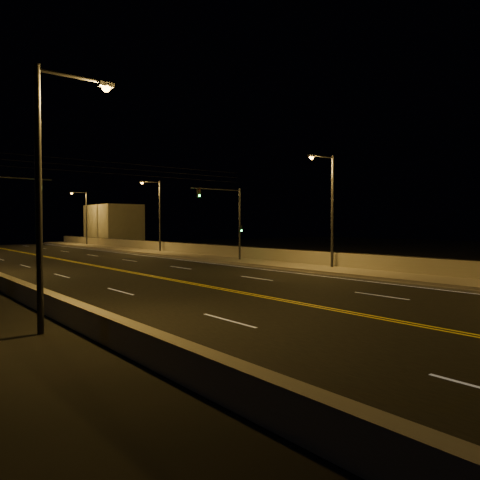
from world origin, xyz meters
TOP-DOWN VIEW (x-y plane):
  - road at (0.00, 20.00)m, footprint 18.00×120.00m
  - sidewalk at (10.80, 20.00)m, footprint 3.60×120.00m
  - curb at (8.93, 20.00)m, footprint 0.14×120.00m
  - parapet_wall at (12.45, 20.00)m, footprint 0.30×120.00m
  - jersey_barrier at (-9.01, 20.00)m, footprint 0.45×120.00m
  - distant_building_right at (16.50, 68.66)m, footprint 6.00×10.00m
  - parapet_rail at (12.45, 20.00)m, footprint 0.06×120.00m
  - lane_markings at (0.00, 19.93)m, footprint 17.32×116.00m
  - streetlight_1 at (11.50, 19.64)m, footprint 2.55×0.28m
  - streetlight_2 at (11.50, 44.95)m, footprint 2.55×0.28m
  - streetlight_3 at (11.50, 67.79)m, footprint 2.55×0.28m
  - streetlight_4 at (-9.90, 12.66)m, footprint 2.55×0.28m
  - traffic_signal_right at (10.04, 29.31)m, footprint 5.11×0.31m
  - overhead_wires at (0.00, 29.50)m, footprint 22.00×0.03m

SIDE VIEW (x-z plane):
  - road at x=0.00m, z-range 0.00..0.02m
  - lane_markings at x=0.00m, z-range 0.02..0.02m
  - curb at x=8.93m, z-range 0.00..0.15m
  - sidewalk at x=10.80m, z-range 0.00..0.30m
  - jersey_barrier at x=-9.01m, z-range 0.00..0.81m
  - parapet_wall at x=12.45m, z-range 0.30..1.30m
  - parapet_rail at x=12.45m, z-range 1.30..1.36m
  - distant_building_right at x=16.50m, z-range 0.00..6.41m
  - traffic_signal_right at x=10.04m, z-range 0.82..7.31m
  - streetlight_1 at x=11.50m, z-range 0.69..8.97m
  - streetlight_2 at x=11.50m, z-range 0.69..8.97m
  - streetlight_3 at x=11.50m, z-range 0.69..8.97m
  - streetlight_4 at x=-9.90m, z-range 0.69..8.97m
  - overhead_wires at x=0.00m, z-range 6.98..7.81m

